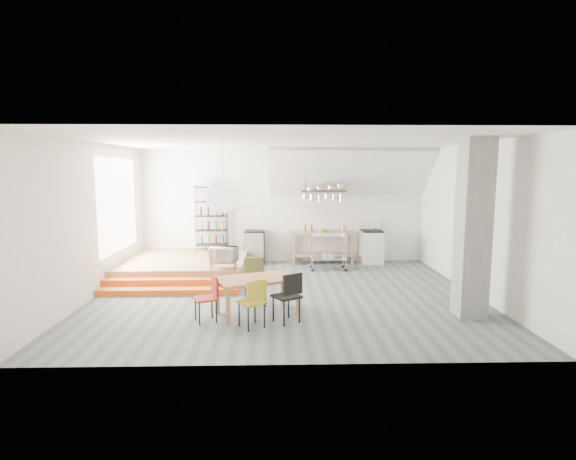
{
  "coord_description": "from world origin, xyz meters",
  "views": [
    {
      "loc": [
        -0.19,
        -9.31,
        2.64
      ],
      "look_at": [
        0.07,
        0.8,
        1.27
      ],
      "focal_mm": 28.0,
      "sensor_mm": 36.0,
      "label": 1
    }
  ],
  "objects_px": {
    "mini_fridge": "(255,247)",
    "stove": "(371,246)",
    "dining_table": "(257,282)",
    "rolling_cart": "(328,247)"
  },
  "relations": [
    {
      "from": "stove",
      "to": "mini_fridge",
      "type": "distance_m",
      "value": 3.31
    },
    {
      "from": "dining_table",
      "to": "rolling_cart",
      "type": "bearing_deg",
      "value": 42.3
    },
    {
      "from": "stove",
      "to": "dining_table",
      "type": "distance_m",
      "value": 5.44
    },
    {
      "from": "rolling_cart",
      "to": "mini_fridge",
      "type": "distance_m",
      "value": 2.18
    },
    {
      "from": "stove",
      "to": "mini_fridge",
      "type": "xyz_separation_m",
      "value": [
        -3.31,
        0.04,
        -0.01
      ]
    },
    {
      "from": "rolling_cart",
      "to": "mini_fridge",
      "type": "relative_size",
      "value": 1.02
    },
    {
      "from": "mini_fridge",
      "to": "stove",
      "type": "bearing_deg",
      "value": -0.76
    },
    {
      "from": "dining_table",
      "to": "rolling_cart",
      "type": "distance_m",
      "value": 4.06
    },
    {
      "from": "mini_fridge",
      "to": "rolling_cart",
      "type": "bearing_deg",
      "value": -23.8
    },
    {
      "from": "stove",
      "to": "rolling_cart",
      "type": "xyz_separation_m",
      "value": [
        -1.32,
        -0.83,
        0.12
      ]
    }
  ]
}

